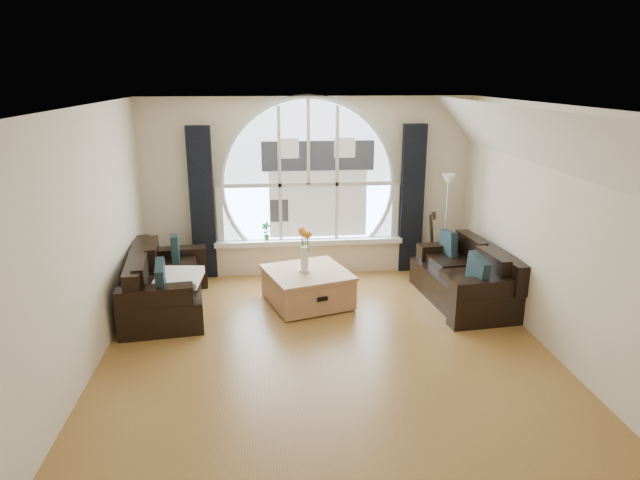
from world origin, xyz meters
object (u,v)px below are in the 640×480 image
at_px(coffee_chest, 308,286).
at_px(vase_flowers, 304,244).
at_px(sofa_right, 464,274).
at_px(guitar, 430,244).
at_px(potted_plant, 266,231).
at_px(sofa_left, 166,281).
at_px(floor_lamp, 445,227).

relative_size(coffee_chest, vase_flowers, 1.48).
height_order(sofa_right, guitar, guitar).
relative_size(guitar, potted_plant, 3.73).
relative_size(vase_flowers, guitar, 0.66).
relative_size(sofa_left, guitar, 1.68).
xyz_separation_m(sofa_right, potted_plant, (-2.67, 1.38, 0.29)).
distance_m(coffee_chest, guitar, 2.13).
distance_m(sofa_right, vase_flowers, 2.22).
height_order(vase_flowers, floor_lamp, floor_lamp).
height_order(sofa_left, guitar, guitar).
distance_m(vase_flowers, floor_lamp, 2.34).
bearing_deg(coffee_chest, floor_lamp, 3.90).
bearing_deg(guitar, coffee_chest, -165.81).
bearing_deg(potted_plant, sofa_left, -136.28).
height_order(sofa_left, floor_lamp, floor_lamp).
distance_m(sofa_right, guitar, 1.02).
bearing_deg(floor_lamp, vase_flowers, -159.01).
height_order(sofa_left, potted_plant, potted_plant).
bearing_deg(sofa_left, sofa_right, -8.84).
xyz_separation_m(coffee_chest, potted_plant, (-0.54, 1.24, 0.44)).
xyz_separation_m(sofa_left, sofa_right, (3.99, -0.11, 0.00)).
bearing_deg(floor_lamp, sofa_right, -91.36).
bearing_deg(guitar, sofa_right, -88.76).
height_order(vase_flowers, potted_plant, vase_flowers).
relative_size(sofa_right, floor_lamp, 1.10).
xyz_separation_m(sofa_left, floor_lamp, (4.01, 0.86, 0.40)).
distance_m(floor_lamp, potted_plant, 2.72).
distance_m(sofa_left, vase_flowers, 1.88).
height_order(coffee_chest, floor_lamp, floor_lamp).
relative_size(sofa_right, vase_flowers, 2.51).
distance_m(sofa_left, sofa_right, 3.99).
bearing_deg(sofa_left, vase_flowers, -6.72).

